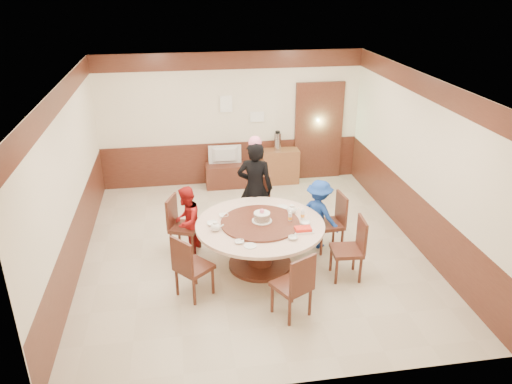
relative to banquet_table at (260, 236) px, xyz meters
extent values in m
plane|color=beige|center=(-0.04, 0.51, -0.53)|extent=(6.00, 6.00, 0.00)
plane|color=silver|center=(-0.04, 0.51, 2.27)|extent=(6.00, 6.00, 0.00)
cube|color=beige|center=(-0.04, 3.51, 0.87)|extent=(5.50, 0.04, 2.80)
cube|color=beige|center=(-0.04, -2.49, 0.87)|extent=(5.50, 0.04, 2.80)
cube|color=beige|center=(-2.79, 0.51, 0.87)|extent=(0.04, 6.00, 2.80)
cube|color=beige|center=(2.71, 0.51, 0.87)|extent=(0.04, 6.00, 2.80)
cube|color=#4B2217|center=(-0.04, 0.51, -0.08)|extent=(5.50, 6.00, 0.90)
cube|color=#4B2217|center=(-0.04, 0.51, 2.09)|extent=(5.50, 6.00, 0.35)
cube|color=#4B2217|center=(1.86, 3.46, 0.52)|extent=(1.05, 0.08, 2.18)
cube|color=#89D494|center=(1.86, 3.48, 0.52)|extent=(0.88, 0.02, 2.05)
cylinder|color=#4B2217|center=(0.00, 0.00, -0.50)|extent=(0.98, 0.98, 0.06)
cylinder|color=#4B2217|center=(0.00, 0.00, -0.18)|extent=(0.39, 0.39, 0.65)
cylinder|color=beige|center=(0.00, 0.00, 0.19)|extent=(1.97, 1.97, 0.05)
cylinder|color=#4B2217|center=(0.00, 0.00, 0.23)|extent=(1.20, 1.20, 0.03)
cube|color=#4B2217|center=(1.20, 0.36, -0.08)|extent=(0.48, 0.48, 0.06)
cube|color=#4B2217|center=(1.41, 0.38, 0.19)|extent=(0.08, 0.42, 0.50)
cube|color=#4B2217|center=(1.20, 0.36, -0.32)|extent=(0.36, 0.36, 0.42)
cube|color=#4B2217|center=(0.14, 1.15, -0.08)|extent=(0.55, 0.55, 0.06)
cube|color=#4B2217|center=(0.20, 1.36, 0.19)|extent=(0.41, 0.16, 0.50)
cube|color=#4B2217|center=(0.14, 1.15, -0.32)|extent=(0.36, 0.36, 0.42)
cube|color=#4B2217|center=(-1.14, 0.62, -0.08)|extent=(0.57, 0.57, 0.06)
cube|color=#4B2217|center=(-1.33, 0.70, 0.19)|extent=(0.19, 0.41, 0.50)
cube|color=#4B2217|center=(-1.14, 0.62, -0.32)|extent=(0.36, 0.36, 0.42)
cube|color=#4B2217|center=(-1.04, -0.60, -0.08)|extent=(0.62, 0.62, 0.06)
cube|color=#4B2217|center=(-1.20, -0.73, 0.19)|extent=(0.30, 0.35, 0.50)
cube|color=#4B2217|center=(-1.04, -0.60, -0.32)|extent=(0.36, 0.36, 0.42)
cube|color=#4B2217|center=(0.21, -1.25, -0.08)|extent=(0.60, 0.60, 0.06)
cube|color=#4B2217|center=(0.31, -1.43, 0.19)|extent=(0.39, 0.23, 0.50)
cube|color=#4B2217|center=(0.21, -1.25, -0.32)|extent=(0.36, 0.36, 0.42)
cube|color=#4B2217|center=(1.22, -0.50, -0.08)|extent=(0.47, 0.47, 0.06)
cube|color=#4B2217|center=(1.43, -0.52, 0.19)|extent=(0.07, 0.42, 0.50)
cube|color=#4B2217|center=(1.22, -0.50, -0.32)|extent=(0.36, 0.36, 0.42)
imported|color=black|center=(0.10, 1.12, 0.31)|extent=(0.71, 0.57, 1.69)
imported|color=#A81616|center=(-1.10, 0.59, 0.05)|extent=(0.61, 0.68, 1.16)
imported|color=#173C97|center=(1.06, 0.48, 0.06)|extent=(0.81, 0.87, 1.18)
cylinder|color=white|center=(0.03, 0.02, 0.25)|extent=(0.31, 0.31, 0.01)
cylinder|color=tan|center=(0.03, 0.02, 0.32)|extent=(0.25, 0.25, 0.11)
cylinder|color=white|center=(0.03, 0.02, 0.38)|extent=(0.25, 0.25, 0.01)
sphere|color=pink|center=(0.03, 0.02, 0.42)|extent=(0.07, 0.07, 0.07)
ellipsoid|color=white|center=(-0.69, -0.12, 0.28)|extent=(0.17, 0.15, 0.13)
ellipsoid|color=white|center=(0.55, 0.26, 0.28)|extent=(0.17, 0.15, 0.13)
imported|color=white|center=(-0.52, 0.32, 0.23)|extent=(0.15, 0.15, 0.04)
imported|color=white|center=(0.38, -0.55, 0.24)|extent=(0.14, 0.14, 0.04)
imported|color=white|center=(-0.39, -0.53, 0.23)|extent=(0.13, 0.13, 0.03)
imported|color=white|center=(0.67, -0.14, 0.24)|extent=(0.15, 0.15, 0.05)
imported|color=white|center=(-0.72, 0.08, 0.24)|extent=(0.16, 0.16, 0.04)
cylinder|color=white|center=(-0.25, -0.65, 0.22)|extent=(0.18, 0.18, 0.01)
cylinder|color=white|center=(0.45, 0.50, 0.22)|extent=(0.18, 0.18, 0.01)
cube|color=white|center=(0.59, -0.34, 0.23)|extent=(0.30, 0.20, 0.02)
cube|color=red|center=(0.59, -0.34, 0.26)|extent=(0.24, 0.15, 0.04)
cylinder|color=white|center=(0.46, -0.02, 0.30)|extent=(0.06, 0.06, 0.16)
cylinder|color=white|center=(0.67, 0.03, 0.30)|extent=(0.06, 0.06, 0.16)
cube|color=#4B2217|center=(-0.21, 3.26, -0.28)|extent=(0.85, 0.45, 0.50)
imported|color=gray|center=(-0.21, 3.26, 0.17)|extent=(0.70, 0.11, 0.40)
cube|color=brown|center=(0.99, 3.29, -0.16)|extent=(0.80, 0.40, 0.75)
cylinder|color=silver|center=(0.92, 3.29, 0.41)|extent=(0.15, 0.15, 0.38)
cube|color=white|center=(-0.14, 3.47, 1.22)|extent=(0.25, 0.00, 0.35)
cube|color=white|center=(0.51, 3.47, 0.92)|extent=(0.30, 0.00, 0.22)
camera|label=1|loc=(-1.12, -6.64, 3.74)|focal=35.00mm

